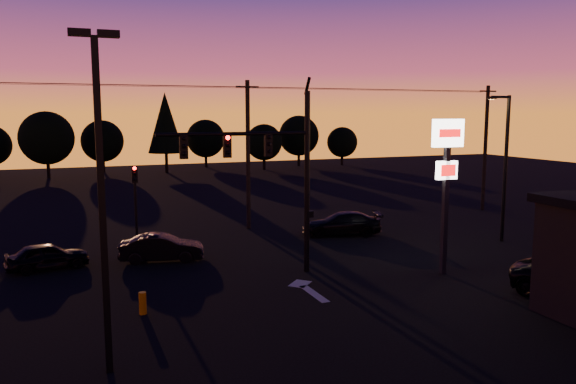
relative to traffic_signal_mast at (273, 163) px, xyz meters
name	(u,v)px	position (x,y,z in m)	size (l,w,h in m)	color
ground	(313,303)	(0.10, -3.99, -4.94)	(120.00, 120.00, 0.00)	black
lane_arrow	(307,289)	(0.60, -2.33, -4.93)	(1.20, 3.10, 0.01)	beige
traffic_signal_mast	(273,163)	(0.00, 0.00, 0.00)	(6.79, 0.52, 8.58)	black
secondary_signal	(135,194)	(-4.90, 7.49, -2.07)	(0.30, 0.31, 4.35)	black
parking_lot_light	(101,181)	(-7.40, -6.99, 0.33)	(1.25, 0.30, 9.14)	black
pylon_sign	(447,163)	(7.10, -2.49, -0.02)	(1.50, 0.28, 6.80)	black
streetlight	(504,162)	(14.01, 1.51, -0.52)	(1.55, 0.35, 8.00)	black
utility_pole_1	(248,154)	(2.10, 10.01, -0.34)	(1.40, 0.26, 9.00)	black
utility_pole_2	(485,147)	(20.10, 10.01, -0.34)	(1.40, 0.26, 9.00)	black
power_wires	(247,87)	(2.10, 10.01, 3.63)	(36.00, 1.22, 0.07)	black
bollard	(143,303)	(-5.95, -2.78, -4.54)	(0.26, 0.26, 0.79)	#C06F00
tree_2	(47,138)	(-9.90, 44.01, -0.57)	(5.77, 5.78, 7.26)	black
tree_3	(102,141)	(-3.90, 48.01, -1.19)	(4.95, 4.95, 6.22)	black
tree_4	(165,123)	(3.10, 45.01, 0.99)	(4.18, 4.18, 9.50)	black
tree_5	(206,139)	(9.10, 50.01, -1.19)	(4.95, 4.95, 6.22)	black
tree_6	(264,142)	(15.10, 44.01, -1.50)	(4.54, 4.54, 5.71)	black
tree_7	(299,136)	(21.10, 47.01, -0.88)	(5.36, 5.36, 6.74)	black
tree_8	(342,142)	(27.10, 46.01, -1.82)	(4.12, 4.12, 5.19)	black
car_left	(48,256)	(-9.19, 4.73, -4.33)	(1.44, 3.58, 1.22)	black
car_mid	(162,248)	(-4.13, 4.26, -4.29)	(1.37, 3.94, 1.30)	black
car_right	(342,224)	(6.58, 6.27, -4.27)	(1.86, 4.58, 1.33)	black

